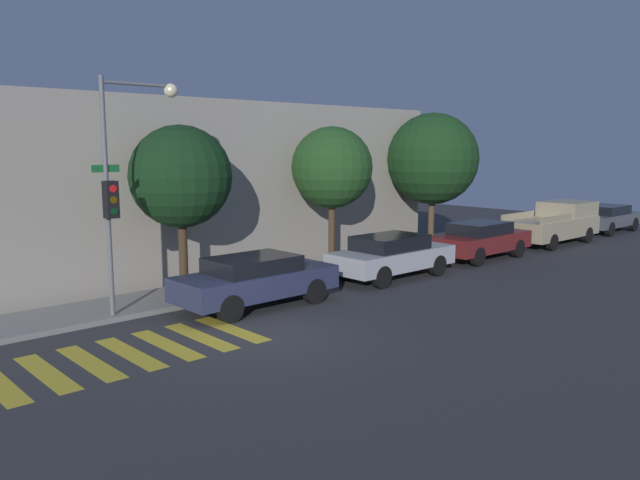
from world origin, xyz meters
name	(u,v)px	position (x,y,z in m)	size (l,w,h in m)	color
ground_plane	(260,335)	(0.00, 0.00, 0.00)	(60.00, 60.00, 0.00)	#333335
sidewalk	(168,299)	(0.00, 4.30, 0.07)	(26.00, 2.21, 0.14)	gray
building_row	(97,190)	(0.00, 8.81, 2.91)	(26.00, 6.00, 5.82)	#A89E8E
crosswalk	(130,353)	(-2.83, 0.80, 0.00)	(5.59, 2.60, 0.00)	gold
traffic_light_pole	(124,170)	(-1.58, 3.37, 3.74)	(2.37, 0.56, 5.99)	slate
sedan_near_corner	(255,279)	(1.43, 2.10, 0.77)	(4.51, 1.82, 1.40)	#2D3351
sedan_middle	(392,255)	(7.00, 2.10, 0.77)	(4.51, 1.85, 1.44)	#B7BABF
sedan_far_end	(481,239)	(12.21, 2.10, 0.78)	(4.47, 1.80, 1.44)	maroon
pickup_truck	(555,223)	(18.10, 2.10, 0.92)	(5.28, 2.06, 1.82)	tan
sedan_tail_of_row	(607,218)	(23.52, 2.10, 0.75)	(4.60, 1.79, 1.37)	#4C5156
tree_near_corner	(181,177)	(0.62, 4.47, 3.46)	(2.91, 2.91, 4.93)	#42301E
tree_midblock	(332,168)	(6.53, 4.47, 3.58)	(2.82, 2.82, 5.01)	#4C3823
tree_far_end	(433,159)	(12.18, 4.47, 3.81)	(3.70, 3.70, 5.67)	brown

